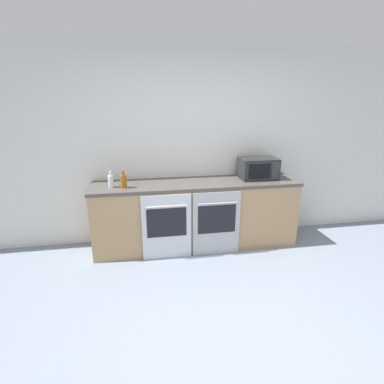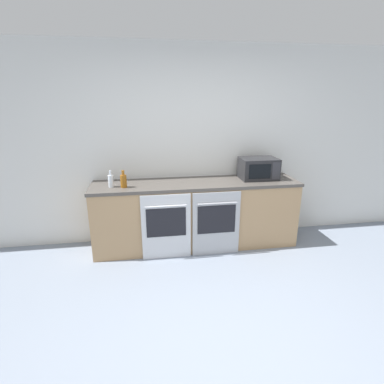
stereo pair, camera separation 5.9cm
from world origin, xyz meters
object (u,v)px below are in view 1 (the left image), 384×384
(oven_right, at_px, (216,223))
(bottle_amber, at_px, (124,181))
(oven_left, at_px, (167,227))
(bottle_clear, at_px, (111,181))
(microwave, at_px, (258,168))

(oven_right, relative_size, bottle_amber, 3.91)
(oven_left, height_order, bottle_clear, bottle_clear)
(bottle_amber, relative_size, bottle_clear, 1.04)
(oven_right, relative_size, microwave, 1.71)
(oven_left, height_order, microwave, microwave)
(oven_left, xyz_separation_m, oven_right, (0.63, 0.00, 0.00))
(microwave, height_order, bottle_clear, microwave)
(microwave, bearing_deg, oven_right, -151.36)
(oven_left, height_order, oven_right, same)
(microwave, distance_m, bottle_clear, 1.92)
(oven_left, distance_m, bottle_amber, 0.76)
(bottle_amber, distance_m, bottle_clear, 0.16)
(oven_right, xyz_separation_m, bottle_clear, (-1.27, 0.25, 0.54))
(oven_right, xyz_separation_m, microwave, (0.65, 0.35, 0.60))
(microwave, bearing_deg, bottle_amber, -175.41)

